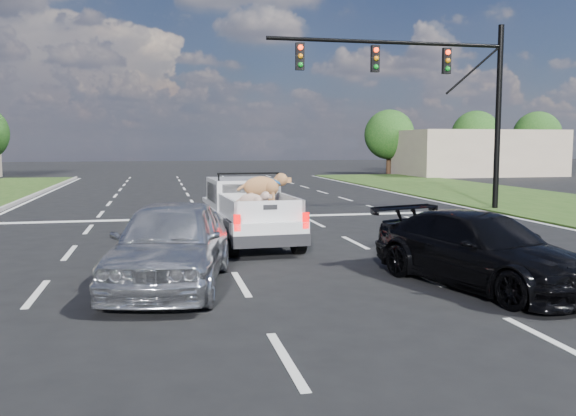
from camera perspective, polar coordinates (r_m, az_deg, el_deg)
name	(u,v)px	position (r m, az deg, el deg)	size (l,w,h in m)	color
ground	(333,280)	(11.56, 4.26, -6.69)	(160.00, 160.00, 0.00)	black
road_markings	(270,231)	(17.85, -1.67, -2.13)	(17.75, 60.00, 0.01)	silver
traffic_signal	(441,85)	(23.81, 14.11, 11.12)	(9.11, 0.31, 7.00)	black
building_right	(478,153)	(51.41, 17.33, 4.95)	(12.00, 7.00, 3.60)	tan
tree_far_d	(389,135)	(52.46, 9.45, 6.78)	(4.20, 4.20, 5.40)	#332114
tree_far_e	(476,135)	(55.88, 17.16, 6.54)	(4.20, 4.20, 5.40)	#332114
tree_far_f	(537,135)	(59.03, 22.28, 6.32)	(4.20, 4.20, 5.40)	#332114
pickup_truck	(249,210)	(15.71, -3.67, -0.14)	(2.02, 4.90, 1.81)	black
silver_sedan	(171,243)	(11.03, -10.93, -3.27)	(1.84, 4.58, 1.56)	#B9BBC1
black_coupe	(481,250)	(11.40, 17.59, -3.77)	(1.84, 4.52, 1.31)	black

